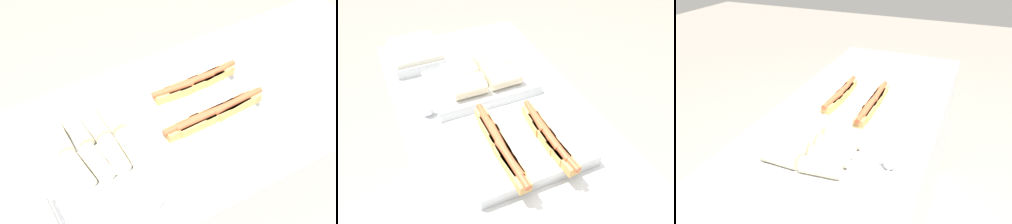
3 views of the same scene
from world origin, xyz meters
The scene contains 4 objects.
counter centered at (0.00, 0.00, 0.46)m, with size 1.89×0.77×0.93m.
tray_hotdogs centered at (0.01, 0.00, 0.97)m, with size 0.42×0.44×0.10m.
tray_wraps centered at (-0.40, 0.00, 0.97)m, with size 0.31×0.46×0.11m.
serving_spoon_near centered at (-0.33, -0.26, 0.95)m, with size 0.24×0.05×0.05m.
Camera 3 is at (-1.24, -0.47, 1.68)m, focal length 35.00 mm.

